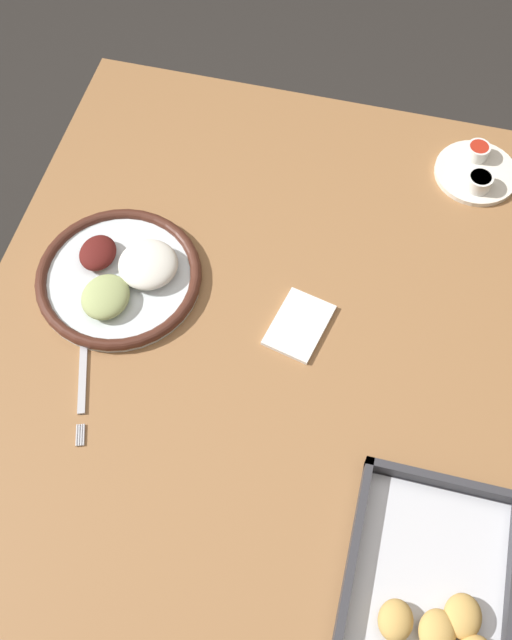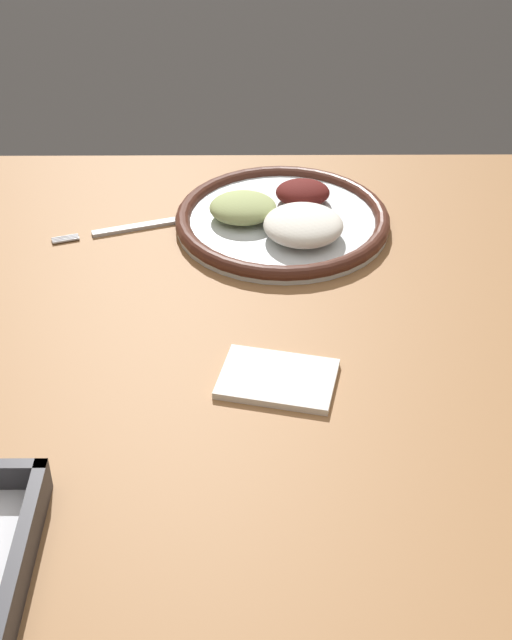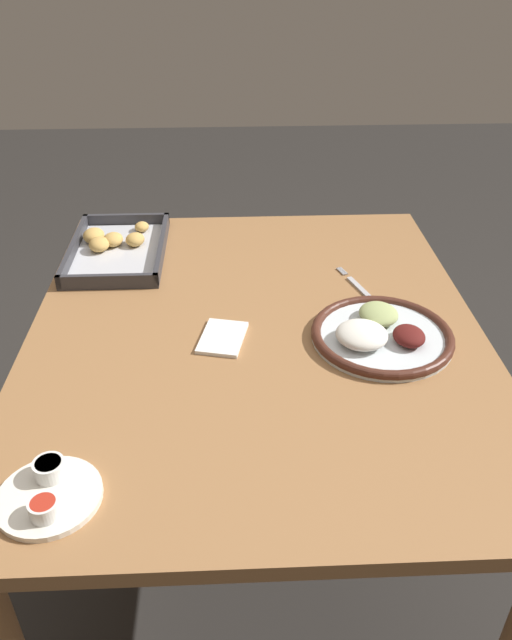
# 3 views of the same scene
# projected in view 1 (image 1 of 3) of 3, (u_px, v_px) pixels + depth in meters

# --- Properties ---
(ground_plane) EXTENTS (8.00, 8.00, 0.00)m
(ground_plane) POSITION_uv_depth(u_px,v_px,m) (254.00, 473.00, 1.87)
(ground_plane) COLOR #282623
(dining_table) EXTENTS (1.13, 0.94, 0.72)m
(dining_table) POSITION_uv_depth(u_px,v_px,m) (254.00, 364.00, 1.33)
(dining_table) COLOR olive
(dining_table) RESTS_ON ground_plane
(dinner_plate) EXTENTS (0.29, 0.29, 0.05)m
(dinner_plate) POSITION_uv_depth(u_px,v_px,m) (120.00, 276.00, 1.28)
(dinner_plate) COLOR silver
(dinner_plate) RESTS_ON dining_table
(fork) EXTENTS (0.20, 0.08, 0.00)m
(fork) POSITION_uv_depth(u_px,v_px,m) (83.00, 377.00, 1.20)
(fork) COLOR #B2B2B7
(fork) RESTS_ON dining_table
(saucer_plate) EXTENTS (0.16, 0.16, 0.04)m
(saucer_plate) POSITION_uv_depth(u_px,v_px,m) (477.00, 171.00, 1.40)
(saucer_plate) COLOR white
(saucer_plate) RESTS_ON dining_table
(baking_tray) EXTENTS (0.35, 0.23, 0.04)m
(baking_tray) POSITION_uv_depth(u_px,v_px,m) (430.00, 612.00, 1.01)
(baking_tray) COLOR #333338
(baking_tray) RESTS_ON dining_table
(napkin) EXTENTS (0.14, 0.11, 0.01)m
(napkin) POSITION_uv_depth(u_px,v_px,m) (299.00, 325.00, 1.25)
(napkin) COLOR white
(napkin) RESTS_ON dining_table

